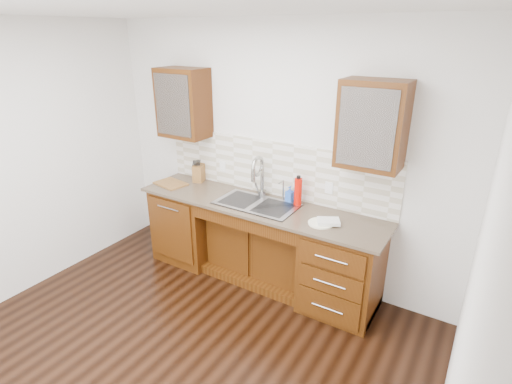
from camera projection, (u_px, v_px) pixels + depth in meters
The scene contains 25 objects.
ground at pixel (169, 367), 3.34m from camera, with size 4.00×3.50×0.10m, color black.
wall_back at pixel (276, 154), 4.24m from camera, with size 4.00×0.10×2.70m, color white.
wall_right at pixel (477, 317), 1.82m from camera, with size 0.10×3.50×2.70m, color white.
base_cabinet_left at pixel (190, 223), 4.76m from camera, with size 0.70×0.62×0.88m, color #593014.
base_cabinet_center at pixel (262, 247), 4.40m from camera, with size 1.20×0.44×0.70m, color #593014.
base_cabinet_right at pixel (342, 269), 3.83m from camera, with size 0.70×0.62×0.88m, color #593014.
countertop at pixel (257, 205), 4.11m from camera, with size 2.70×0.65×0.03m, color #84705B.
backsplash at pixel (273, 168), 4.25m from camera, with size 2.70×0.02×0.59m, color beige.
sink at pixel (257, 212), 4.13m from camera, with size 0.84×0.46×0.19m, color #9E9EA5.
faucet at pixel (262, 178), 4.24m from camera, with size 0.04×0.04×0.40m, color #999993.
filter_tap at pixel (283, 190), 4.15m from camera, with size 0.02×0.02×0.24m, color #999993.
upper_cabinet_left at pixel (184, 103), 4.40m from camera, with size 0.55×0.34×0.75m, color #593014.
upper_cabinet_right at pixel (373, 125), 3.38m from camera, with size 0.55×0.34×0.75m, color #593014.
outlet_left at pixel (223, 166), 4.58m from camera, with size 0.08×0.01×0.12m, color white.
outlet_right at pixel (329, 188), 3.95m from camera, with size 0.08×0.01×0.12m, color white.
soap_bottle at pixel (290, 194), 4.14m from camera, with size 0.07×0.08×0.17m, color blue.
water_bottle at pixel (298, 192), 4.02m from camera, with size 0.08×0.08×0.29m, color red.
plate at pixel (321, 223), 3.68m from camera, with size 0.24×0.24×0.01m, color white.
dish_towel at pixel (328, 221), 3.66m from camera, with size 0.20×0.15×0.03m, color white.
knife_block at pixel (199, 173), 4.71m from camera, with size 0.11×0.18×0.20m, color olive.
cutting_board at pixel (171, 184), 4.63m from camera, with size 0.36×0.25×0.02m, color #99603F.
cup_left_a at pixel (175, 107), 4.48m from camera, with size 0.13×0.13×0.10m, color white.
cup_left_b at pixel (188, 108), 4.39m from camera, with size 0.10×0.10×0.09m, color white.
cup_right_a at pixel (357, 129), 3.46m from camera, with size 0.11×0.11×0.09m, color silver.
cup_right_b at pixel (378, 132), 3.37m from camera, with size 0.10×0.10×0.09m, color white.
Camera 1 is at (1.96, -1.79, 2.56)m, focal length 28.00 mm.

